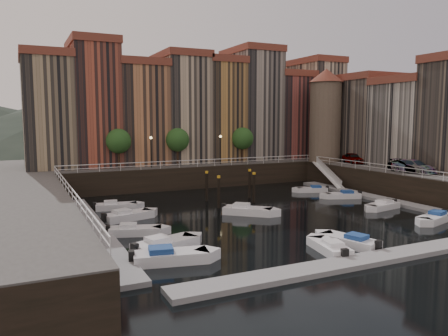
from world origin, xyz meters
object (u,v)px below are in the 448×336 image
mooring_pilings (233,188)px  car_b (405,167)px  boat_left_2 (134,231)px  car_a (353,159)px  corner_tower (325,114)px  boat_left_1 (164,245)px  gangway (328,173)px  boat_left_0 (169,257)px  car_c (414,167)px

mooring_pilings → car_b: car_b is taller
boat_left_2 → car_a: bearing=39.5°
corner_tower → boat_left_1: corner_tower is taller
gangway → car_a: size_ratio=1.87×
boat_left_1 → car_b: car_b is taller
corner_tower → boat_left_0: (-33.02, -25.94, -9.79)m
boat_left_2 → car_b: (33.63, 3.05, 3.34)m
boat_left_1 → boat_left_2: boat_left_1 is taller
car_b → gangway: bearing=109.0°
boat_left_0 → boat_left_2: size_ratio=1.17×
corner_tower → car_b: 16.34m
boat_left_0 → boat_left_1: bearing=90.5°
boat_left_0 → boat_left_2: 7.91m
mooring_pilings → boat_left_0: (-13.16, -17.04, -1.25)m
mooring_pilings → car_c: car_c is taller
boat_left_0 → boat_left_1: size_ratio=1.01×
boat_left_1 → mooring_pilings: bearing=32.0°
mooring_pilings → boat_left_1: size_ratio=1.16×
mooring_pilings → car_b: bearing=-16.9°
car_c → corner_tower: bearing=82.7°
car_a → car_c: bearing=-77.0°
boat_left_0 → car_a: (34.58, 21.49, 3.35)m
corner_tower → gangway: corner_tower is taller
corner_tower → boat_left_1: size_ratio=2.60×
gangway → car_c: bearing=-73.6°
gangway → boat_left_2: gangway is taller
boat_left_1 → car_b: 33.86m
mooring_pilings → car_a: car_a is taller
boat_left_0 → gangway: bearing=46.9°
car_b → mooring_pilings: bearing=165.6°
boat_left_2 → car_c: (33.94, 1.96, 3.43)m
boat_left_1 → boat_left_2: 5.21m
boat_left_0 → car_a: bearing=43.3°
car_c → mooring_pilings: bearing=151.5°
corner_tower → boat_left_2: bearing=-151.6°
boat_left_0 → mooring_pilings: bearing=63.8°
corner_tower → mooring_pilings: corner_tower is taller
gangway → corner_tower: bearing=57.2°
boat_left_0 → car_c: (33.53, 9.86, 3.37)m
boat_left_2 → car_a: car_a is taller
corner_tower → boat_left_2: 39.24m
boat_left_1 → car_c: size_ratio=0.99×
boat_left_2 → boat_left_1: bearing=-61.4°
corner_tower → car_b: (0.21, -14.99, -6.50)m
car_a → car_b: (-1.35, -10.54, -0.07)m
car_a → boat_left_1: bearing=-133.1°
gangway → car_b: size_ratio=1.99×
car_b → boat_left_0: bearing=-159.3°
mooring_pilings → boat_left_1: mooring_pilings is taller
mooring_pilings → boat_left_2: 16.41m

